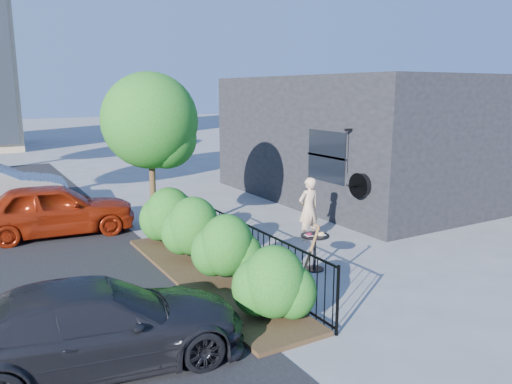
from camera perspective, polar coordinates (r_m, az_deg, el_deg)
ground at (r=10.86m, az=5.22°, el=-7.75°), size 120.00×120.00×0.00m
shop_building at (r=17.28m, az=11.59°, el=6.11°), size 6.22×9.00×4.00m
fence at (r=9.92m, az=-1.83°, el=-6.18°), size 0.05×6.05×1.10m
planting_bed at (r=9.80m, az=-5.46°, el=-9.69°), size 1.30×6.00×0.08m
shrubs at (r=9.71m, az=-5.25°, el=-5.77°), size 1.10×5.60×1.24m
patio_tree at (r=11.72m, az=-11.63°, el=7.33°), size 2.20×2.20×3.94m
cafe_table at (r=10.17m, az=6.74°, el=-6.13°), size 0.58×0.58×0.78m
woman at (r=12.09m, az=6.03°, el=-1.93°), size 0.57×0.38×1.54m
shovel at (r=8.54m, az=5.65°, el=-8.82°), size 0.52×0.18×1.41m
car_red at (r=13.44m, az=-22.11°, el=-1.84°), size 4.03×1.95×1.33m
car_darkgrey at (r=7.06m, az=-17.79°, el=-14.30°), size 4.12×2.08×1.15m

